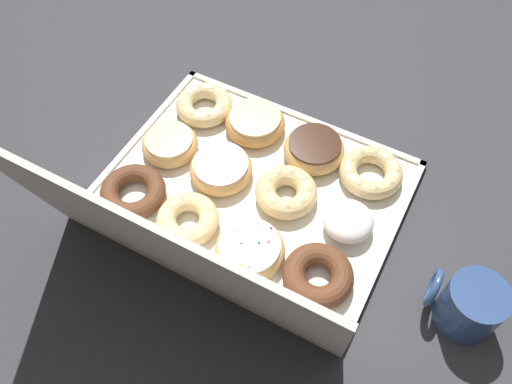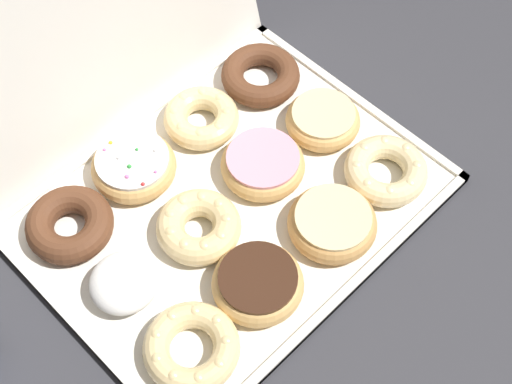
# 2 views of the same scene
# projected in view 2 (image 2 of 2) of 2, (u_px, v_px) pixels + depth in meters

# --- Properties ---
(ground_plane) EXTENTS (3.00, 3.00, 0.00)m
(ground_plane) POSITION_uv_depth(u_px,v_px,m) (231.00, 207.00, 1.03)
(ground_plane) COLOR #333338
(donut_box) EXTENTS (0.53, 0.41, 0.01)m
(donut_box) POSITION_uv_depth(u_px,v_px,m) (231.00, 205.00, 1.03)
(donut_box) COLOR silver
(donut_box) RESTS_ON ground
(box_lid_open) EXTENTS (0.53, 0.11, 0.37)m
(box_lid_open) POSITION_uv_depth(u_px,v_px,m) (91.00, 14.00, 0.97)
(box_lid_open) COLOR silver
(box_lid_open) RESTS_ON ground
(cruller_donut_0) EXTENTS (0.12, 0.12, 0.03)m
(cruller_donut_0) POSITION_uv_depth(u_px,v_px,m) (191.00, 347.00, 0.89)
(cruller_donut_0) COLOR #EACC8C
(cruller_donut_0) RESTS_ON donut_box
(chocolate_frosted_donut_1) EXTENTS (0.12, 0.12, 0.04)m
(chocolate_frosted_donut_1) POSITION_uv_depth(u_px,v_px,m) (258.00, 283.00, 0.93)
(chocolate_frosted_donut_1) COLOR tan
(chocolate_frosted_donut_1) RESTS_ON donut_box
(glazed_ring_donut_2) EXTENTS (0.12, 0.12, 0.04)m
(glazed_ring_donut_2) POSITION_uv_depth(u_px,v_px,m) (332.00, 223.00, 0.98)
(glazed_ring_donut_2) COLOR tan
(glazed_ring_donut_2) RESTS_ON donut_box
(cruller_donut_3) EXTENTS (0.12, 0.12, 0.04)m
(cruller_donut_3) POSITION_uv_depth(u_px,v_px,m) (386.00, 170.00, 1.03)
(cruller_donut_3) COLOR beige
(cruller_donut_3) RESTS_ON donut_box
(powdered_filled_donut_4) EXTENTS (0.09, 0.09, 0.04)m
(powdered_filled_donut_4) POSITION_uv_depth(u_px,v_px,m) (125.00, 284.00, 0.93)
(powdered_filled_donut_4) COLOR white
(powdered_filled_donut_4) RESTS_ON donut_box
(cruller_donut_5) EXTENTS (0.11, 0.11, 0.04)m
(cruller_donut_5) POSITION_uv_depth(u_px,v_px,m) (199.00, 226.00, 0.98)
(cruller_donut_5) COLOR #EACC8C
(cruller_donut_5) RESTS_ON donut_box
(pink_frosted_donut_6) EXTENTS (0.12, 0.12, 0.04)m
(pink_frosted_donut_6) POSITION_uv_depth(u_px,v_px,m) (263.00, 164.00, 1.03)
(pink_frosted_donut_6) COLOR tan
(pink_frosted_donut_6) RESTS_ON donut_box
(glazed_ring_donut_7) EXTENTS (0.11, 0.11, 0.04)m
(glazed_ring_donut_7) POSITION_uv_depth(u_px,v_px,m) (321.00, 119.00, 1.08)
(glazed_ring_donut_7) COLOR tan
(glazed_ring_donut_7) RESTS_ON donut_box
(chocolate_cake_ring_donut_8) EXTENTS (0.12, 0.12, 0.04)m
(chocolate_cake_ring_donut_8) POSITION_uv_depth(u_px,v_px,m) (70.00, 225.00, 0.98)
(chocolate_cake_ring_donut_8) COLOR #59331E
(chocolate_cake_ring_donut_8) RESTS_ON donut_box
(sprinkle_donut_9) EXTENTS (0.12, 0.12, 0.04)m
(sprinkle_donut_9) POSITION_uv_depth(u_px,v_px,m) (134.00, 166.00, 1.03)
(sprinkle_donut_9) COLOR tan
(sprinkle_donut_9) RESTS_ON donut_box
(cruller_donut_10) EXTENTS (0.11, 0.11, 0.04)m
(cruller_donut_10) POSITION_uv_depth(u_px,v_px,m) (201.00, 118.00, 1.08)
(cruller_donut_10) COLOR #EACC8C
(cruller_donut_10) RESTS_ON donut_box
(chocolate_cake_ring_donut_11) EXTENTS (0.12, 0.12, 0.03)m
(chocolate_cake_ring_donut_11) POSITION_uv_depth(u_px,v_px,m) (261.00, 75.00, 1.12)
(chocolate_cake_ring_donut_11) COLOR #59331E
(chocolate_cake_ring_donut_11) RESTS_ON donut_box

